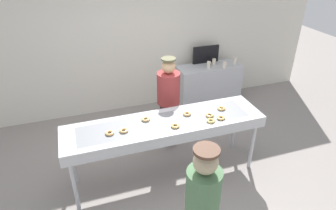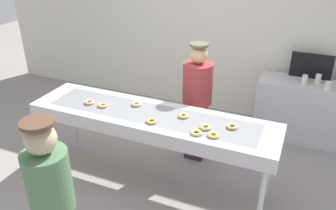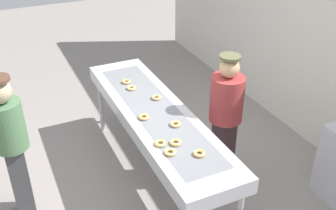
% 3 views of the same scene
% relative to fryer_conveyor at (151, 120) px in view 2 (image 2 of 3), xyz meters
% --- Properties ---
extents(ground_plane, '(16.00, 16.00, 0.00)m').
position_rel_fryer_conveyor_xyz_m(ground_plane, '(0.00, 0.00, -0.87)').
color(ground_plane, gray).
extents(back_wall, '(8.00, 0.12, 2.95)m').
position_rel_fryer_conveyor_xyz_m(back_wall, '(0.00, 2.24, 0.61)').
color(back_wall, silver).
rests_on(back_wall, ground).
extents(fryer_conveyor, '(2.79, 0.69, 0.95)m').
position_rel_fryer_conveyor_xyz_m(fryer_conveyor, '(0.00, 0.00, 0.00)').
color(fryer_conveyor, '#B7BABF').
rests_on(fryer_conveyor, ground).
extents(glazed_donut_0, '(0.16, 0.16, 0.03)m').
position_rel_fryer_conveyor_xyz_m(glazed_donut_0, '(-0.24, 0.12, 0.10)').
color(glazed_donut_0, '#DEB46D').
rests_on(glazed_donut_0, fryer_conveyor).
extents(glazed_donut_1, '(0.12, 0.12, 0.03)m').
position_rel_fryer_conveyor_xyz_m(glazed_donut_1, '(0.35, 0.07, 0.10)').
color(glazed_donut_1, '#EDB769').
rests_on(glazed_donut_1, fryer_conveyor).
extents(glazed_donut_2, '(0.12, 0.12, 0.03)m').
position_rel_fryer_conveyor_xyz_m(glazed_donut_2, '(0.76, -0.18, 0.10)').
color(glazed_donut_2, '#E5BA67').
rests_on(glazed_donut_2, fryer_conveyor).
extents(glazed_donut_3, '(0.12, 0.12, 0.03)m').
position_rel_fryer_conveyor_xyz_m(glazed_donut_3, '(0.89, 0.05, 0.10)').
color(glazed_donut_3, '#ECB462').
rests_on(glazed_donut_3, fryer_conveyor).
extents(glazed_donut_4, '(0.11, 0.11, 0.03)m').
position_rel_fryer_conveyor_xyz_m(glazed_donut_4, '(0.59, -0.21, 0.10)').
color(glazed_donut_4, '#DCBB65').
rests_on(glazed_donut_4, fryer_conveyor).
extents(glazed_donut_5, '(0.16, 0.16, 0.03)m').
position_rel_fryer_conveyor_xyz_m(glazed_donut_5, '(0.09, -0.17, 0.10)').
color(glazed_donut_5, '#E9B260').
rests_on(glazed_donut_5, fryer_conveyor).
extents(glazed_donut_6, '(0.16, 0.16, 0.03)m').
position_rel_fryer_conveyor_xyz_m(glazed_donut_6, '(0.64, -0.07, 0.10)').
color(glazed_donut_6, '#E2B769').
rests_on(glazed_donut_6, fryer_conveyor).
extents(glazed_donut_7, '(0.12, 0.12, 0.03)m').
position_rel_fryer_conveyor_xyz_m(glazed_donut_7, '(-0.76, -0.05, 0.10)').
color(glazed_donut_7, '#E0AB66').
rests_on(glazed_donut_7, fryer_conveyor).
extents(glazed_donut_8, '(0.12, 0.12, 0.03)m').
position_rel_fryer_conveyor_xyz_m(glazed_donut_8, '(-0.58, -0.06, 0.10)').
color(glazed_donut_8, '#E3B56E').
rests_on(glazed_donut_8, fryer_conveyor).
extents(worker_baker, '(0.36, 0.36, 1.58)m').
position_rel_fryer_conveyor_xyz_m(worker_baker, '(0.29, 0.71, 0.04)').
color(worker_baker, '#352428').
rests_on(worker_baker, ground).
extents(customer_waiting, '(0.33, 0.33, 1.60)m').
position_rel_fryer_conveyor_xyz_m(customer_waiting, '(-0.11, -1.48, 0.04)').
color(customer_waiting, '#3B3B3E').
rests_on(customer_waiting, ground).
extents(prep_counter, '(1.30, 0.51, 0.87)m').
position_rel_fryer_conveyor_xyz_m(prep_counter, '(1.54, 1.79, -0.43)').
color(prep_counter, '#B7BABF').
rests_on(prep_counter, ground).
extents(paper_cup_1, '(0.07, 0.07, 0.13)m').
position_rel_fryer_conveyor_xyz_m(paper_cup_1, '(1.48, 1.74, 0.06)').
color(paper_cup_1, beige).
rests_on(paper_cup_1, prep_counter).
extents(paper_cup_2, '(0.07, 0.07, 0.13)m').
position_rel_fryer_conveyor_xyz_m(paper_cup_2, '(1.65, 1.84, 0.06)').
color(paper_cup_2, beige).
rests_on(paper_cup_2, prep_counter).
extents(paper_cup_3, '(0.07, 0.07, 0.13)m').
position_rel_fryer_conveyor_xyz_m(paper_cup_3, '(1.77, 1.62, 0.06)').
color(paper_cup_3, beige).
rests_on(paper_cup_3, prep_counter).
extents(menu_display, '(0.56, 0.04, 0.36)m').
position_rel_fryer_conveyor_xyz_m(menu_display, '(1.54, 2.00, 0.18)').
color(menu_display, black).
rests_on(menu_display, prep_counter).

